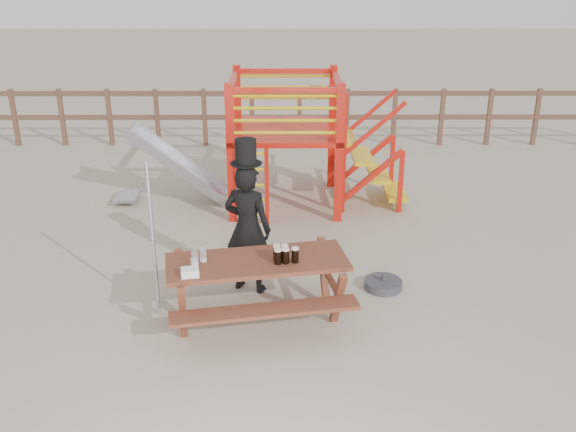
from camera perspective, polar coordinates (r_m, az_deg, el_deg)
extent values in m
plane|color=tan|center=(7.34, -1.84, -8.83)|extent=(60.00, 60.00, 0.00)
cube|color=brown|center=(13.55, -1.11, 10.84)|extent=(15.00, 0.06, 0.10)
cube|color=brown|center=(13.66, -1.10, 8.77)|extent=(15.00, 0.06, 0.10)
cube|color=brown|center=(14.80, -23.13, 8.06)|extent=(0.09, 0.09, 1.20)
cube|color=brown|center=(14.45, -19.44, 8.26)|extent=(0.09, 0.09, 1.20)
cube|color=brown|center=(14.15, -15.57, 8.44)|extent=(0.09, 0.09, 1.20)
cube|color=brown|center=(13.92, -11.56, 8.59)|extent=(0.09, 0.09, 1.20)
cube|color=brown|center=(13.76, -7.42, 8.69)|extent=(0.09, 0.09, 1.20)
cube|color=brown|center=(13.67, -3.22, 8.75)|extent=(0.09, 0.09, 1.20)
cube|color=brown|center=(13.66, 1.03, 8.77)|extent=(0.09, 0.09, 1.20)
cube|color=brown|center=(13.72, 5.26, 8.74)|extent=(0.09, 0.09, 1.20)
cube|color=brown|center=(13.85, 9.43, 8.66)|extent=(0.09, 0.09, 1.20)
cube|color=brown|center=(14.05, 13.50, 8.54)|extent=(0.09, 0.09, 1.20)
cube|color=brown|center=(14.31, 17.43, 8.39)|extent=(0.09, 0.09, 1.20)
cube|color=brown|center=(14.64, 21.20, 8.20)|extent=(0.09, 0.09, 1.20)
cube|color=red|center=(9.52, -5.11, 5.46)|extent=(0.12, 0.12, 2.10)
cube|color=red|center=(9.52, 4.58, 5.47)|extent=(0.12, 0.12, 2.10)
cube|color=red|center=(11.05, -4.45, 7.86)|extent=(0.12, 0.12, 2.10)
cube|color=red|center=(11.05, 3.93, 7.87)|extent=(0.12, 0.12, 2.10)
cube|color=red|center=(10.21, -0.26, 7.59)|extent=(1.72, 1.72, 0.08)
cube|color=red|center=(9.25, -0.27, 11.13)|extent=(1.60, 0.08, 0.08)
cube|color=red|center=(10.83, -0.26, 12.76)|extent=(1.60, 0.08, 0.08)
cube|color=red|center=(10.07, -4.93, 11.96)|extent=(0.08, 1.60, 0.08)
cube|color=red|center=(10.07, 4.39, 11.98)|extent=(0.08, 1.60, 0.08)
cylinder|color=yellow|center=(9.39, -0.27, 7.41)|extent=(1.50, 0.05, 0.05)
cylinder|color=yellow|center=(10.95, -0.26, 9.56)|extent=(1.50, 0.05, 0.05)
cylinder|color=yellow|center=(9.35, -0.27, 8.48)|extent=(1.50, 0.05, 0.05)
cylinder|color=yellow|center=(10.91, -0.26, 10.48)|extent=(1.50, 0.05, 0.05)
cylinder|color=yellow|center=(9.31, -0.27, 9.56)|extent=(1.50, 0.05, 0.05)
cylinder|color=yellow|center=(10.87, -0.26, 11.41)|extent=(1.50, 0.05, 0.05)
cylinder|color=yellow|center=(9.27, -0.27, 10.64)|extent=(1.50, 0.05, 0.05)
cylinder|color=yellow|center=(10.84, -0.26, 12.35)|extent=(1.50, 0.05, 0.05)
cube|color=red|center=(9.50, -4.06, 2.61)|extent=(0.06, 0.06, 1.20)
cube|color=red|center=(9.49, -1.89, 2.62)|extent=(0.06, 0.06, 1.20)
cylinder|color=yellow|center=(9.65, -2.93, 0.10)|extent=(0.36, 0.04, 0.04)
cylinder|color=yellow|center=(9.56, -2.95, 1.43)|extent=(0.36, 0.04, 0.04)
cylinder|color=yellow|center=(9.48, -2.98, 2.78)|extent=(0.36, 0.04, 0.04)
cylinder|color=yellow|center=(9.40, -3.01, 4.16)|extent=(0.36, 0.04, 0.04)
cylinder|color=yellow|center=(9.33, -3.04, 5.56)|extent=(0.36, 0.04, 0.04)
cube|color=yellow|center=(10.29, 5.08, 6.92)|extent=(0.30, 0.90, 0.06)
cube|color=yellow|center=(10.40, 6.57, 5.31)|extent=(0.30, 0.90, 0.06)
cube|color=yellow|center=(10.53, 8.01, 3.73)|extent=(0.30, 0.90, 0.06)
cube|color=yellow|center=(10.67, 9.42, 2.19)|extent=(0.30, 0.90, 0.06)
cube|color=red|center=(10.04, 7.48, 3.57)|extent=(0.95, 0.08, 0.86)
cube|color=red|center=(10.89, 6.89, 5.09)|extent=(0.95, 0.08, 0.86)
cube|color=#ADAFB4|center=(10.51, -9.59, 4.42)|extent=(1.53, 0.55, 1.21)
cube|color=#ADAFB4|center=(10.25, -9.83, 4.17)|extent=(1.58, 0.04, 1.28)
cube|color=#ADAFB4|center=(10.76, -9.38, 5.06)|extent=(1.58, 0.04, 1.28)
cube|color=#ADAFB4|center=(10.86, -14.10, 1.73)|extent=(0.35, 0.55, 0.05)
cube|color=brown|center=(6.90, -2.77, -4.10)|extent=(2.04, 1.07, 0.05)
cube|color=brown|center=(6.58, -2.04, -8.40)|extent=(1.95, 0.62, 0.04)
cube|color=brown|center=(7.50, -3.32, -4.31)|extent=(1.95, 0.62, 0.04)
cube|color=brown|center=(7.03, -9.42, -7.37)|extent=(0.29, 1.16, 0.70)
cube|color=brown|center=(7.22, 3.81, -6.24)|extent=(0.29, 1.16, 0.70)
imported|color=black|center=(7.55, -3.60, -1.12)|extent=(0.68, 0.56, 1.59)
cube|color=#0D8F15|center=(7.58, -3.25, 0.56)|extent=(0.07, 0.04, 0.37)
cylinder|color=black|center=(7.27, -3.76, 4.69)|extent=(0.36, 0.36, 0.01)
cylinder|color=black|center=(7.23, -3.78, 5.78)|extent=(0.24, 0.24, 0.28)
cube|color=white|center=(7.31, -3.41, 6.76)|extent=(0.12, 0.05, 0.03)
cylinder|color=#B2B2B7|center=(7.08, -11.90, -2.22)|extent=(0.04, 0.04, 1.82)
cylinder|color=#35363A|center=(7.95, 8.45, -6.02)|extent=(0.46, 0.46, 0.11)
cylinder|color=#35363A|center=(7.90, 8.49, -5.40)|extent=(0.05, 0.05, 0.09)
cube|color=white|center=(6.61, -8.71, -4.97)|extent=(0.20, 0.17, 0.08)
cylinder|color=black|center=(6.77, -0.91, -3.69)|extent=(0.08, 0.08, 0.15)
cylinder|color=beige|center=(6.73, -0.91, -3.03)|extent=(0.08, 0.08, 0.02)
cylinder|color=black|center=(6.78, -0.21, -3.63)|extent=(0.08, 0.08, 0.15)
cylinder|color=beige|center=(6.75, -0.21, -2.97)|extent=(0.08, 0.08, 0.02)
cylinder|color=black|center=(6.80, 0.64, -3.56)|extent=(0.08, 0.08, 0.15)
cylinder|color=beige|center=(6.76, 0.65, -2.90)|extent=(0.08, 0.08, 0.02)
cylinder|color=black|center=(6.85, -1.00, -3.36)|extent=(0.08, 0.08, 0.15)
cylinder|color=beige|center=(6.81, -1.00, -2.71)|extent=(0.08, 0.08, 0.02)
cylinder|color=black|center=(6.86, -0.29, -3.33)|extent=(0.08, 0.08, 0.15)
cylinder|color=beige|center=(6.82, -0.29, -2.68)|extent=(0.08, 0.08, 0.02)
cylinder|color=silver|center=(6.81, -8.28, -3.75)|extent=(0.08, 0.08, 0.15)
cylinder|color=beige|center=(6.84, -8.25, -4.24)|extent=(0.07, 0.07, 0.02)
cylinder|color=silver|center=(6.88, -7.56, -3.46)|extent=(0.08, 0.08, 0.15)
cylinder|color=beige|center=(6.91, -7.53, -3.94)|extent=(0.07, 0.07, 0.02)
cylinder|color=silver|center=(6.67, -8.30, -4.36)|extent=(0.08, 0.08, 0.15)
cylinder|color=beige|center=(6.70, -8.27, -4.85)|extent=(0.07, 0.07, 0.02)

